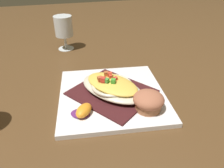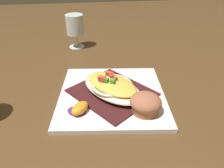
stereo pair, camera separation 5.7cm
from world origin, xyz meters
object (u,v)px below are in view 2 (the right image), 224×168
object	(u,v)px
muffin	(146,103)
stemmed_glass	(75,27)
orange_garnish	(79,109)
gratin_dish	(112,86)
square_plate	(112,95)

from	to	relation	value
muffin	stemmed_glass	size ratio (longest dim) A/B	0.57
muffin	orange_garnish	size ratio (longest dim) A/B	1.16
gratin_dish	orange_garnish	bearing A→B (deg)	127.78
gratin_dish	stemmed_glass	size ratio (longest dim) A/B	1.62
orange_garnish	stemmed_glass	size ratio (longest dim) A/B	0.49
square_plate	stemmed_glass	bearing A→B (deg)	14.65
gratin_dish	orange_garnish	size ratio (longest dim) A/B	3.30
gratin_dish	orange_garnish	world-z (taller)	gratin_dish
square_plate	stemmed_glass	xyz separation A→B (m)	(0.38, 0.10, 0.08)
gratin_dish	square_plate	bearing A→B (deg)	-120.79
gratin_dish	stemmed_glass	world-z (taller)	stemmed_glass
gratin_dish	stemmed_glass	distance (m)	0.40
stemmed_glass	gratin_dish	bearing A→B (deg)	-165.37
gratin_dish	orange_garnish	distance (m)	0.11
stemmed_glass	orange_garnish	bearing A→B (deg)	-178.76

